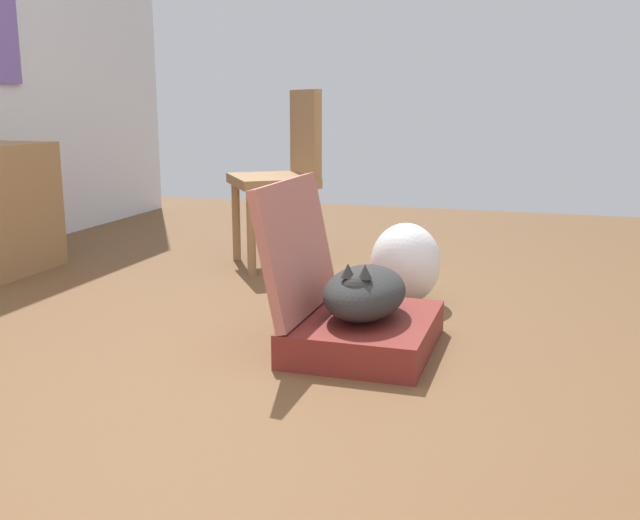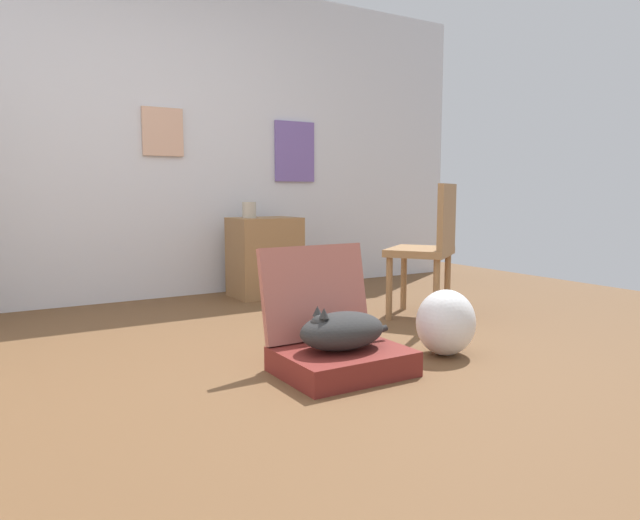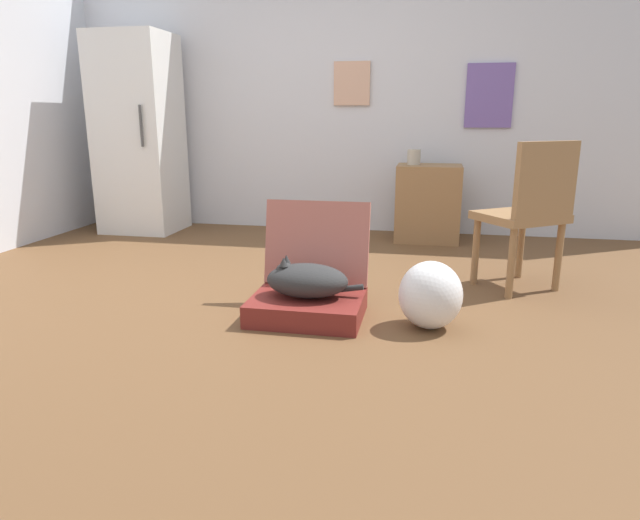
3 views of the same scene
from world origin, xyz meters
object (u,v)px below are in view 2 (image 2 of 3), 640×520
cat (341,330)px  side_table (265,257)px  vase_tall (249,210)px  plastic_bag_white (446,322)px  chair (430,244)px  suitcase_base (342,361)px

cat → side_table: size_ratio=0.79×
side_table → vase_tall: size_ratio=5.07×
plastic_bag_white → vase_tall: (-0.18, 2.10, 0.54)m
vase_tall → chair: chair is taller
plastic_bag_white → side_table: 2.11m
suitcase_base → chair: 1.49m
cat → side_table: side_table is taller
cat → plastic_bag_white: (0.65, -0.02, -0.04)m
suitcase_base → cat: (-0.01, 0.00, 0.15)m
side_table → chair: bearing=-65.7°
plastic_bag_white → cat: bearing=178.2°
vase_tall → side_table: bearing=0.3°
side_table → chair: (0.61, -1.34, 0.18)m
side_table → vase_tall: vase_tall is taller
vase_tall → cat: bearing=-102.9°
side_table → plastic_bag_white: bearing=-88.9°
suitcase_base → vase_tall: size_ratio=4.62×
plastic_bag_white → chair: size_ratio=0.38×
side_table → suitcase_base: bearing=-106.2°
suitcase_base → side_table: (0.61, 2.08, 0.27)m
plastic_bag_white → chair: bearing=53.4°
suitcase_base → vase_tall: (0.47, 2.08, 0.66)m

